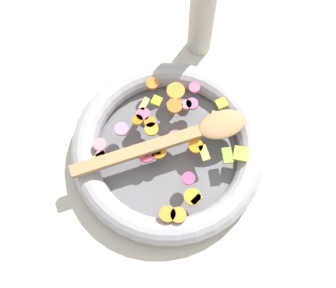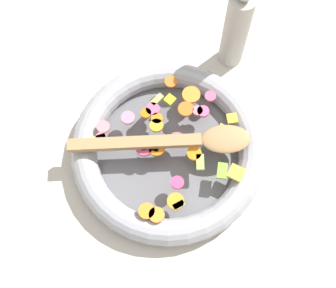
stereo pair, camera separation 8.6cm
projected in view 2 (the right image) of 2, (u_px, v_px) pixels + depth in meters
name	position (u px, v px, depth m)	size (l,w,h in m)	color
ground_plane	(168.00, 153.00, 0.91)	(4.00, 4.00, 0.00)	beige
skillet	(168.00, 149.00, 0.89)	(0.37, 0.37, 0.05)	slate
chopped_vegetables	(170.00, 140.00, 0.86)	(0.26, 0.27, 0.01)	orange
wooden_spoon	(179.00, 141.00, 0.85)	(0.15, 0.33, 0.01)	#A87F51
pepper_mill	(236.00, 29.00, 0.89)	(0.05, 0.05, 0.22)	#B2ADA3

